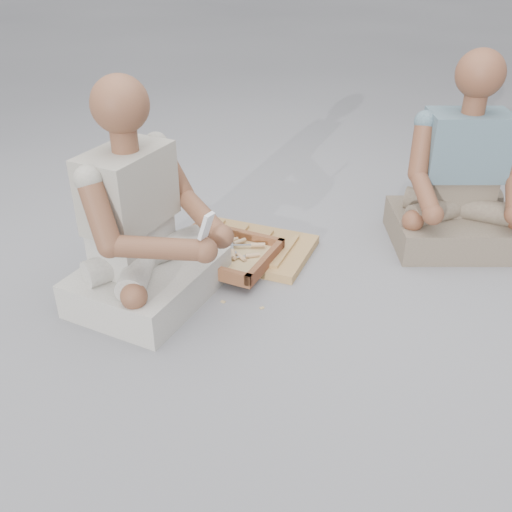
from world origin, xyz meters
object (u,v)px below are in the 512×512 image
at_px(craftsman, 142,230).
at_px(companion, 461,185).
at_px(carved_panel, 245,247).
at_px(tool_tray, 222,253).

xyz_separation_m(craftsman, companion, (1.17, 1.12, -0.01)).
height_order(carved_panel, companion, companion).
relative_size(carved_panel, companion, 0.68).
relative_size(carved_panel, craftsman, 0.68).
bearing_deg(carved_panel, companion, 30.22).
bearing_deg(craftsman, companion, 135.28).
height_order(carved_panel, tool_tray, tool_tray).
bearing_deg(carved_panel, craftsman, -110.70).
relative_size(tool_tray, companion, 0.51).
bearing_deg(craftsman, tool_tray, 156.71).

